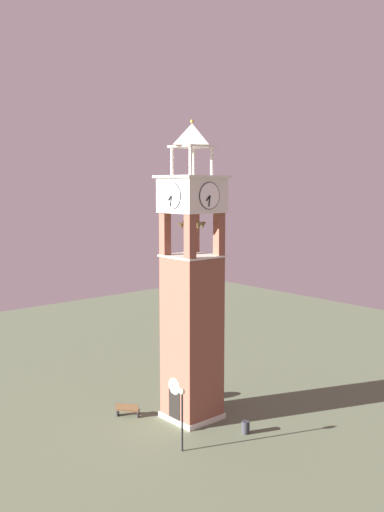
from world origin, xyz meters
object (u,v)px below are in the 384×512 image
(clock_tower, at_px, (192,300))
(park_bench, at_px, (128,410))
(lamp_post, at_px, (182,408))
(trash_bin, at_px, (246,427))

(clock_tower, distance_m, park_bench, 8.81)
(clock_tower, distance_m, lamp_post, 7.39)
(trash_bin, bearing_deg, clock_tower, -167.75)
(clock_tower, relative_size, park_bench, 12.97)
(park_bench, bearing_deg, trash_bin, 30.27)
(park_bench, xyz_separation_m, trash_bin, (7.09, 4.14, -0.08))
(clock_tower, xyz_separation_m, trash_bin, (4.14, 0.90, -7.72))
(park_bench, bearing_deg, lamp_post, -4.09)
(park_bench, distance_m, trash_bin, 8.21)
(lamp_post, relative_size, trash_bin, 4.79)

